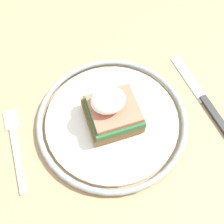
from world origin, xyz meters
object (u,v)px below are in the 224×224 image
object	(u,v)px
knife	(206,102)
plate	(112,120)
sandwich	(112,110)
fork	(15,145)

from	to	relation	value
knife	plate	bearing A→B (deg)	175.05
plate	sandwich	xyz separation A→B (m)	(-0.00, -0.00, 0.04)
plate	fork	world-z (taller)	plate
fork	knife	xyz separation A→B (m)	(0.33, -0.02, 0.00)
sandwich	knife	bearing A→B (deg)	-4.58
fork	plate	bearing A→B (deg)	-3.10
sandwich	fork	size ratio (longest dim) A/B	0.56
sandwich	fork	bearing A→B (deg)	176.52
fork	knife	bearing A→B (deg)	-4.04
plate	knife	xyz separation A→B (m)	(0.17, -0.01, -0.01)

